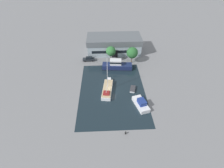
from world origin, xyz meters
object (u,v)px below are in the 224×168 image
quay_tree_by_water (132,53)px  small_dinghy (133,89)px  cabin_boat (141,104)px  parked_car (89,59)px  warehouse_building (114,44)px  motor_cruiser (117,65)px  quay_tree_near_building (111,51)px  sailboat_moored (107,89)px

quay_tree_by_water → small_dinghy: size_ratio=1.86×
cabin_boat → parked_car: bearing=106.2°
warehouse_building → motor_cruiser: 13.46m
warehouse_building → parked_car: bearing=-145.1°
quay_tree_near_building → sailboat_moored: 18.59m
warehouse_building → cabin_boat: 33.73m
warehouse_building → sailboat_moored: bearing=-97.8°
parked_car → cabin_boat: bearing=-149.6°
warehouse_building → quay_tree_by_water: warehouse_building is taller
quay_tree_near_building → cabin_boat: (7.46, -25.30, -3.38)m
sailboat_moored → small_dinghy: bearing=8.0°
parked_car → cabin_boat: cabin_boat is taller
sailboat_moored → small_dinghy: 8.02m
parked_car → quay_tree_by_water: bearing=-98.9°
quay_tree_near_building → motor_cruiser: 6.51m
warehouse_building → motor_cruiser: size_ratio=1.99×
parked_car → motor_cruiser: size_ratio=0.42×
warehouse_building → small_dinghy: warehouse_building is taller
parked_car → sailboat_moored: sailboat_moored is taller
quay_tree_near_building → quay_tree_by_water: (8.05, -1.58, -0.05)m
parked_car → small_dinghy: (14.88, -18.71, -0.45)m
quay_tree_by_water → cabin_boat: (-0.58, -23.72, -3.33)m
small_dinghy → cabin_boat: cabin_boat is taller
warehouse_building → small_dinghy: (4.48, -25.97, -3.09)m
warehouse_building → sailboat_moored: (-3.53, -25.99, -2.74)m
sailboat_moored → motor_cruiser: (3.79, 12.70, 0.63)m
quay_tree_near_building → motor_cruiser: size_ratio=0.55×
parked_car → sailboat_moored: (6.87, -18.72, -0.10)m
parked_car → cabin_boat: (16.17, -25.87, 0.12)m
motor_cruiser → parked_car: bearing=65.5°
quay_tree_near_building → parked_car: bearing=176.2°
parked_car → sailboat_moored: bearing=-161.5°
quay_tree_by_water → quay_tree_near_building: bearing=168.9°
warehouse_building → quay_tree_by_water: 11.40m
sailboat_moored → small_dinghy: sailboat_moored is taller
small_dinghy → motor_cruiser: bearing=-56.6°
warehouse_building → quay_tree_by_water: size_ratio=3.47×
motor_cruiser → cabin_boat: motor_cruiser is taller
quay_tree_by_water → sailboat_moored: sailboat_moored is taller
parked_car → cabin_boat: size_ratio=0.68×
sailboat_moored → cabin_boat: bearing=-29.7°
quay_tree_near_building → parked_car: size_ratio=1.30×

